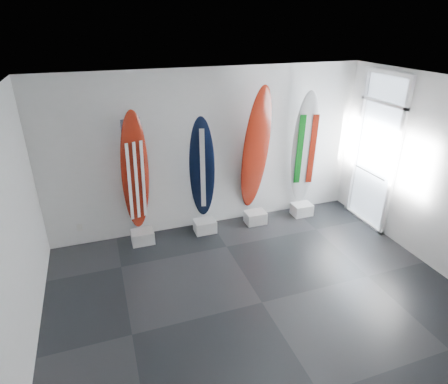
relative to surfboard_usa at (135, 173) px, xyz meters
name	(u,v)px	position (x,y,z in m)	size (l,w,h in m)	color
floor	(262,303)	(1.40, -2.28, -1.34)	(6.00, 6.00, 0.00)	black
ceiling	(274,92)	(1.40, -2.28, 1.66)	(6.00, 6.00, 0.00)	white
wall_back	(210,151)	(1.40, 0.22, 0.16)	(6.00, 6.00, 0.00)	white
wall_front	(418,368)	(1.40, -4.78, 0.16)	(6.00, 6.00, 0.00)	white
wall_left	(5,255)	(-1.60, -2.28, 0.16)	(5.00, 5.00, 0.00)	white
wall_right	(447,181)	(4.40, -2.28, 0.16)	(5.00, 5.00, 0.00)	white
display_block_usa	(143,237)	(0.00, -0.10, -1.22)	(0.40, 0.30, 0.24)	silver
surfboard_usa	(135,173)	(0.00, 0.00, 0.00)	(0.50, 0.08, 2.21)	maroon
display_block_navy	(205,226)	(1.19, -0.10, -1.22)	(0.40, 0.30, 0.24)	silver
surfboard_navy	(202,169)	(1.19, 0.00, -0.09)	(0.46, 0.08, 2.04)	black
display_block_swiss	(255,217)	(2.24, -0.10, -1.22)	(0.40, 0.30, 0.24)	silver
surfboard_swiss	(256,151)	(2.24, 0.00, 0.14)	(0.57, 0.08, 2.52)	maroon
display_block_italy	(302,209)	(3.29, -0.10, -1.22)	(0.40, 0.30, 0.24)	silver
surfboard_italy	(305,149)	(3.29, 0.00, 0.06)	(0.52, 0.08, 2.32)	silver
wall_outlet	(80,228)	(-1.05, 0.20, -0.99)	(0.09, 0.02, 0.13)	silver
glass_door	(375,154)	(4.37, -0.73, 0.08)	(0.12, 1.16, 2.85)	white
balcony	(420,189)	(5.70, -0.73, -0.84)	(2.80, 2.20, 1.20)	slate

